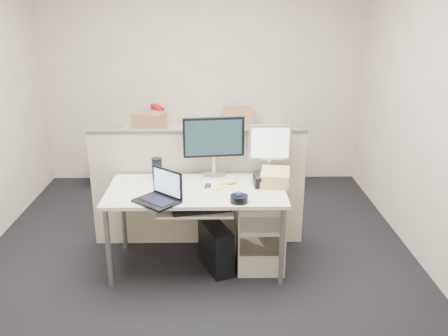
{
  "coord_description": "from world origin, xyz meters",
  "views": [
    {
      "loc": [
        0.18,
        -3.72,
        2.22
      ],
      "look_at": [
        0.24,
        0.15,
        0.86
      ],
      "focal_mm": 38.0,
      "sensor_mm": 36.0,
      "label": 1
    }
  ],
  "objects_px": {
    "desk": "(196,196)",
    "laptop": "(156,188)",
    "monitor_main": "(214,147)",
    "desk_phone": "(266,181)"
  },
  "relations": [
    {
      "from": "desk",
      "to": "laptop",
      "type": "height_order",
      "value": "laptop"
    },
    {
      "from": "desk",
      "to": "laptop",
      "type": "relative_size",
      "value": 4.56
    },
    {
      "from": "desk",
      "to": "monitor_main",
      "type": "xyz_separation_m",
      "value": [
        0.15,
        0.32,
        0.34
      ]
    },
    {
      "from": "desk",
      "to": "monitor_main",
      "type": "height_order",
      "value": "monitor_main"
    },
    {
      "from": "monitor_main",
      "to": "desk_phone",
      "type": "bearing_deg",
      "value": -34.82
    },
    {
      "from": "monitor_main",
      "to": "laptop",
      "type": "bearing_deg",
      "value": -133.62
    },
    {
      "from": "monitor_main",
      "to": "laptop",
      "type": "xyz_separation_m",
      "value": [
        -0.45,
        -0.6,
        -0.15
      ]
    },
    {
      "from": "monitor_main",
      "to": "laptop",
      "type": "relative_size",
      "value": 1.66
    },
    {
      "from": "desk",
      "to": "laptop",
      "type": "distance_m",
      "value": 0.45
    },
    {
      "from": "desk",
      "to": "desk_phone",
      "type": "bearing_deg",
      "value": 7.59
    }
  ]
}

